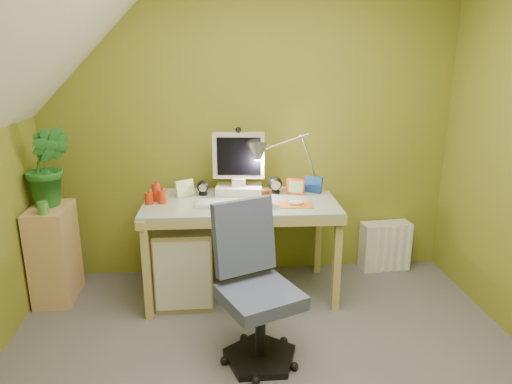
{
  "coord_description": "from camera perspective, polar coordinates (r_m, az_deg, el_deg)",
  "views": [
    {
      "loc": [
        -0.27,
        -2.03,
        1.76
      ],
      "look_at": [
        0.0,
        1.0,
        0.85
      ],
      "focal_mm": 33.0,
      "sensor_mm": 36.0,
      "label": 1
    }
  ],
  "objects": [
    {
      "name": "photo_frame_green",
      "position": [
        3.49,
        -8.61,
        0.46
      ],
      "size": [
        0.13,
        0.09,
        0.12
      ],
      "primitive_type": "cube",
      "rotation": [
        0.0,
        0.0,
        0.56
      ],
      "color": "beige",
      "rests_on": "desk"
    },
    {
      "name": "mouse",
      "position": [
        3.28,
        4.87,
        -1.28
      ],
      "size": [
        0.12,
        0.09,
        0.04
      ],
      "primitive_type": "ellipsoid",
      "rotation": [
        0.0,
        0.0,
        0.21
      ],
      "color": "white",
      "rests_on": "mousepad"
    },
    {
      "name": "side_ledge",
      "position": [
        3.74,
        -23.23,
        -6.87
      ],
      "size": [
        0.26,
        0.4,
        0.71
      ],
      "primitive_type": "cube",
      "color": "tan",
      "rests_on": "floor"
    },
    {
      "name": "slope_ceiling",
      "position": [
        2.16,
        -26.13,
        17.46
      ],
      "size": [
        1.1,
        3.2,
        1.1
      ],
      "primitive_type": "cube",
      "color": "white",
      "rests_on": "wall_left"
    },
    {
      "name": "mousepad",
      "position": [
        3.28,
        4.87,
        -1.53
      ],
      "size": [
        0.24,
        0.18,
        0.01
      ],
      "primitive_type": "cube",
      "rotation": [
        0.0,
        0.0,
        -0.07
      ],
      "color": "orange",
      "rests_on": "desk"
    },
    {
      "name": "speaker_right",
      "position": [
        3.53,
        2.31,
        0.89
      ],
      "size": [
        0.12,
        0.12,
        0.13
      ],
      "primitive_type": null,
      "rotation": [
        0.0,
        0.0,
        0.13
      ],
      "color": "black",
      "rests_on": "desk"
    },
    {
      "name": "monitor",
      "position": [
        3.48,
        -2.12,
        4.09
      ],
      "size": [
        0.41,
        0.27,
        0.54
      ],
      "primitive_type": null,
      "rotation": [
        0.0,
        0.0,
        -0.1
      ],
      "color": "beige",
      "rests_on": "desk"
    },
    {
      "name": "wall_back",
      "position": [
        3.68,
        -0.83,
        7.9
      ],
      "size": [
        3.2,
        0.01,
        2.4
      ],
      "primitive_type": "cube",
      "color": "olive",
      "rests_on": "floor"
    },
    {
      "name": "task_chair",
      "position": [
        2.74,
        0.55,
        -12.54
      ],
      "size": [
        0.62,
        0.62,
        0.85
      ],
      "primitive_type": null,
      "rotation": [
        0.0,
        0.0,
        0.41
      ],
      "color": "#424A6D",
      "rests_on": "floor"
    },
    {
      "name": "amber_tumbler",
      "position": [
        3.3,
        1.28,
        -0.55
      ],
      "size": [
        0.09,
        0.09,
        0.1
      ],
      "primitive_type": "cylinder",
      "rotation": [
        0.0,
        0.0,
        0.21
      ],
      "color": "#8F4B14",
      "rests_on": "desk"
    },
    {
      "name": "photo_frame_blue",
      "position": [
        3.58,
        6.92,
        0.93
      ],
      "size": [
        0.13,
        0.1,
        0.12
      ],
      "primitive_type": "cube",
      "rotation": [
        0.0,
        0.0,
        -0.61
      ],
      "color": "navy",
      "rests_on": "desk"
    },
    {
      "name": "keyboard",
      "position": [
        3.23,
        -3.19,
        -1.61
      ],
      "size": [
        0.48,
        0.26,
        0.02
      ],
      "primitive_type": "cube",
      "rotation": [
        0.0,
        0.0,
        -0.27
      ],
      "color": "silver",
      "rests_on": "desk"
    },
    {
      "name": "candle_cluster",
      "position": [
        3.39,
        -12.11,
        -0.18
      ],
      "size": [
        0.18,
        0.16,
        0.13
      ],
      "primitive_type": null,
      "rotation": [
        0.0,
        0.0,
        -0.06
      ],
      "color": "red",
      "rests_on": "desk"
    },
    {
      "name": "desk_lamp",
      "position": [
        3.52,
        5.24,
        5.15
      ],
      "size": [
        0.65,
        0.4,
        0.65
      ],
      "primitive_type": null,
      "rotation": [
        0.0,
        0.0,
        -0.24
      ],
      "color": "silver",
      "rests_on": "desk"
    },
    {
      "name": "potted_plant",
      "position": [
        3.59,
        -23.89,
        2.88
      ],
      "size": [
        0.33,
        0.27,
        0.57
      ],
      "primitive_type": "imported",
      "rotation": [
        0.0,
        0.0,
        0.05
      ],
      "color": "#236B26",
      "rests_on": "side_ledge"
    },
    {
      "name": "radiator",
      "position": [
        4.1,
        15.36,
        -6.31
      ],
      "size": [
        0.42,
        0.19,
        0.4
      ],
      "primitive_type": "cube",
      "rotation": [
        0.0,
        0.0,
        0.09
      ],
      "color": "silver",
      "rests_on": "floor"
    },
    {
      "name": "desk",
      "position": [
        3.5,
        -1.85,
        -6.77
      ],
      "size": [
        1.39,
        0.72,
        0.74
      ],
      "primitive_type": null,
      "rotation": [
        0.0,
        0.0,
        -0.02
      ],
      "color": "tan",
      "rests_on": "floor"
    },
    {
      "name": "photo_frame_red",
      "position": [
        3.52,
        4.82,
        0.67
      ],
      "size": [
        0.13,
        0.07,
        0.12
      ],
      "primitive_type": "cube",
      "rotation": [
        0.0,
        0.0,
        -0.42
      ],
      "color": "#BA3313",
      "rests_on": "desk"
    },
    {
      "name": "green_cup",
      "position": [
        3.47,
        -24.4,
        -1.78
      ],
      "size": [
        0.08,
        0.08,
        0.09
      ],
      "primitive_type": "cylinder",
      "rotation": [
        0.0,
        0.0,
        -0.14
      ],
      "color": "#428D3A",
      "rests_on": "side_ledge"
    },
    {
      "name": "speaker_left",
      "position": [
        3.51,
        -6.47,
        0.5
      ],
      "size": [
        0.11,
        0.11,
        0.11
      ],
      "primitive_type": null,
      "rotation": [
        0.0,
        0.0,
        -0.26
      ],
      "color": "black",
      "rests_on": "desk"
    }
  ]
}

